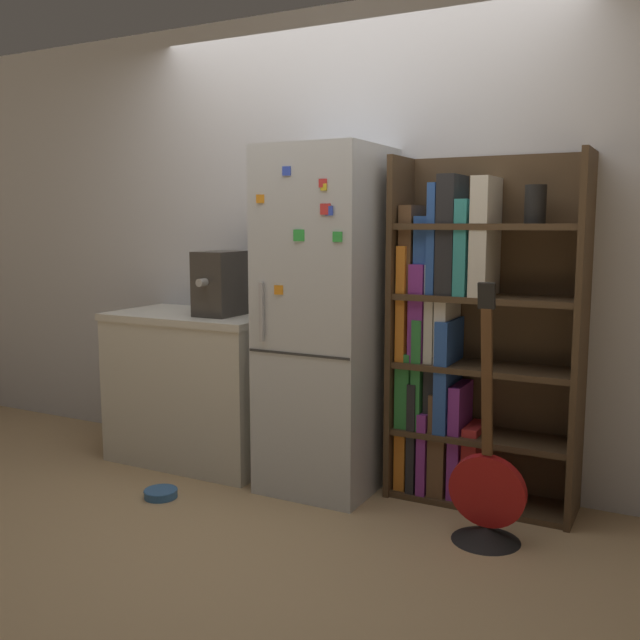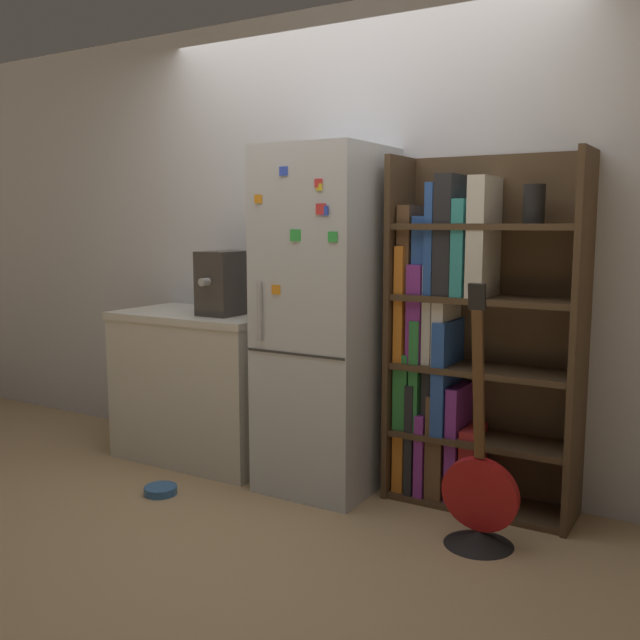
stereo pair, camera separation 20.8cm
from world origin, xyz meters
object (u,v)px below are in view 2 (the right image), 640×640
object	(u,v)px
guitar	(479,508)
pet_bowl	(161,489)
refrigerator	(326,321)
bookshelf	(461,343)
espresso_machine	(226,283)

from	to	relation	value
guitar	pet_bowl	bearing A→B (deg)	-170.36
refrigerator	pet_bowl	world-z (taller)	refrigerator
refrigerator	bookshelf	distance (m)	0.71
pet_bowl	guitar	bearing A→B (deg)	9.64
espresso_machine	pet_bowl	world-z (taller)	espresso_machine
refrigerator	bookshelf	bearing A→B (deg)	13.21
refrigerator	espresso_machine	xyz separation A→B (m)	(-0.68, 0.01, 0.17)
espresso_machine	bookshelf	bearing A→B (deg)	6.20
guitar	pet_bowl	size ratio (longest dim) A/B	6.71
guitar	bookshelf	bearing A→B (deg)	120.42
espresso_machine	guitar	size ratio (longest dim) A/B	0.32
refrigerator	pet_bowl	size ratio (longest dim) A/B	10.31
espresso_machine	guitar	xyz separation A→B (m)	(1.64, -0.31, -0.90)
pet_bowl	bookshelf	bearing A→B (deg)	28.33
pet_bowl	refrigerator	bearing A→B (deg)	40.33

